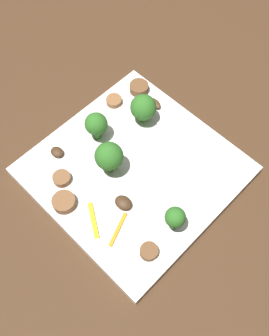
% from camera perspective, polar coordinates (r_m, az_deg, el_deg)
% --- Properties ---
extents(ground_plane, '(1.40, 1.40, 0.00)m').
position_cam_1_polar(ground_plane, '(0.62, 0.00, -0.76)').
color(ground_plane, '#422B19').
extents(plate, '(0.29, 0.29, 0.02)m').
position_cam_1_polar(plate, '(0.61, 0.00, -0.38)').
color(plate, white).
rests_on(plate, ground_plane).
extents(fork, '(0.17, 0.08, 0.00)m').
position_cam_1_polar(fork, '(0.61, 7.57, -0.79)').
color(fork, silver).
rests_on(fork, plate).
extents(broccoli_floret_0, '(0.04, 0.04, 0.06)m').
position_cam_1_polar(broccoli_floret_0, '(0.57, -3.81, 1.72)').
color(broccoli_floret_0, '#347525').
rests_on(broccoli_floret_0, plate).
extents(broccoli_floret_1, '(0.03, 0.03, 0.05)m').
position_cam_1_polar(broccoli_floret_1, '(0.54, 6.04, -7.33)').
color(broccoli_floret_1, '#347525').
rests_on(broccoli_floret_1, plate).
extents(broccoli_floret_2, '(0.04, 0.04, 0.06)m').
position_cam_1_polar(broccoli_floret_2, '(0.63, 1.31, 8.96)').
color(broccoli_floret_2, '#347525').
rests_on(broccoli_floret_2, plate).
extents(broccoli_floret_3, '(0.04, 0.04, 0.05)m').
position_cam_1_polar(broccoli_floret_3, '(0.61, -6.02, 6.19)').
color(broccoli_floret_3, '#347525').
rests_on(broccoli_floret_3, plate).
extents(sausage_slice_0, '(0.03, 0.03, 0.01)m').
position_cam_1_polar(sausage_slice_0, '(0.55, 2.16, -12.27)').
color(sausage_slice_0, brown).
rests_on(sausage_slice_0, plate).
extents(sausage_slice_1, '(0.04, 0.04, 0.01)m').
position_cam_1_polar(sausage_slice_1, '(0.60, -10.73, -1.54)').
color(sausage_slice_1, brown).
rests_on(sausage_slice_1, plate).
extents(sausage_slice_2, '(0.03, 0.03, 0.01)m').
position_cam_1_polar(sausage_slice_2, '(0.67, -3.05, 9.92)').
color(sausage_slice_2, brown).
rests_on(sausage_slice_2, plate).
extents(sausage_slice_3, '(0.05, 0.05, 0.01)m').
position_cam_1_polar(sausage_slice_3, '(0.58, -10.42, -5.01)').
color(sausage_slice_3, brown).
rests_on(sausage_slice_3, plate).
extents(sausage_slice_4, '(0.04, 0.04, 0.01)m').
position_cam_1_polar(sausage_slice_4, '(0.69, 0.67, 11.81)').
color(sausage_slice_4, brown).
rests_on(sausage_slice_4, plate).
extents(mushroom_0, '(0.02, 0.02, 0.01)m').
position_cam_1_polar(mushroom_0, '(0.63, -11.42, 2.33)').
color(mushroom_0, '#422B19').
rests_on(mushroom_0, plate).
extents(mushroom_1, '(0.03, 0.03, 0.01)m').
position_cam_1_polar(mushroom_1, '(0.57, -1.67, -5.18)').
color(mushroom_1, '#422B19').
rests_on(mushroom_1, plate).
extents(mushroom_2, '(0.03, 0.02, 0.01)m').
position_cam_1_polar(mushroom_2, '(0.67, 3.05, 9.55)').
color(mushroom_2, '#4C331E').
rests_on(mushroom_2, plate).
extents(pepper_strip_1, '(0.05, 0.04, 0.00)m').
position_cam_1_polar(pepper_strip_1, '(0.57, -6.14, -7.71)').
color(pepper_strip_1, yellow).
rests_on(pepper_strip_1, plate).
extents(pepper_strip_3, '(0.02, 0.05, 0.00)m').
position_cam_1_polar(pepper_strip_3, '(0.56, -2.47, -9.08)').
color(pepper_strip_3, orange).
rests_on(pepper_strip_3, plate).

